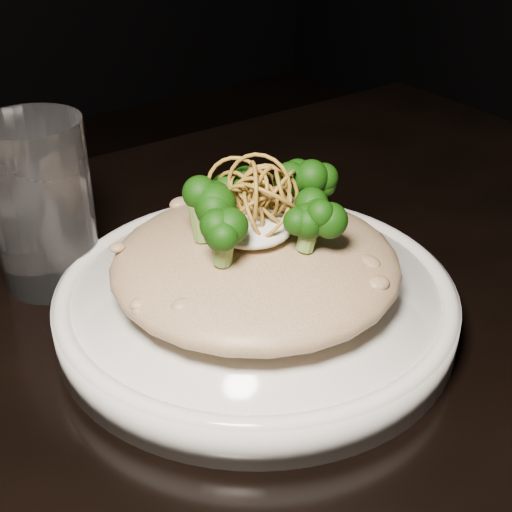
{
  "coord_description": "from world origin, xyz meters",
  "views": [
    {
      "loc": [
        -0.17,
        -0.29,
        1.06
      ],
      "look_at": [
        0.06,
        0.06,
        0.81
      ],
      "focal_mm": 50.0,
      "sensor_mm": 36.0,
      "label": 1
    }
  ],
  "objects": [
    {
      "name": "table",
      "position": [
        0.0,
        0.0,
        0.67
      ],
      "size": [
        1.1,
        0.8,
        0.75
      ],
      "color": "black",
      "rests_on": "ground"
    },
    {
      "name": "plate",
      "position": [
        0.06,
        0.06,
        0.76
      ],
      "size": [
        0.28,
        0.28,
        0.03
      ],
      "primitive_type": "cylinder",
      "color": "white",
      "rests_on": "table"
    },
    {
      "name": "risotto",
      "position": [
        0.06,
        0.05,
        0.8
      ],
      "size": [
        0.2,
        0.2,
        0.04
      ],
      "primitive_type": "ellipsoid",
      "color": "brown",
      "rests_on": "plate"
    },
    {
      "name": "broccoli",
      "position": [
        0.07,
        0.05,
        0.84
      ],
      "size": [
        0.12,
        0.12,
        0.04
      ],
      "primitive_type": null,
      "color": "black",
      "rests_on": "risotto"
    },
    {
      "name": "cheese",
      "position": [
        0.06,
        0.05,
        0.83
      ],
      "size": [
        0.05,
        0.05,
        0.02
      ],
      "primitive_type": "ellipsoid",
      "color": "silver",
      "rests_on": "risotto"
    },
    {
      "name": "shallots",
      "position": [
        0.07,
        0.06,
        0.86
      ],
      "size": [
        0.06,
        0.06,
        0.04
      ],
      "primitive_type": null,
      "color": "brown",
      "rests_on": "cheese"
    },
    {
      "name": "drinking_glass",
      "position": [
        -0.03,
        0.19,
        0.82
      ],
      "size": [
        0.1,
        0.1,
        0.13
      ],
      "primitive_type": "cylinder",
      "rotation": [
        0.0,
        0.0,
        0.37
      ],
      "color": "white",
      "rests_on": "table"
    }
  ]
}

